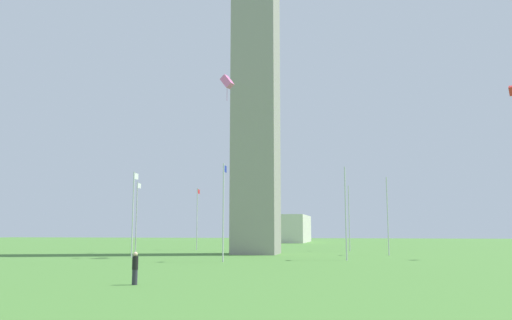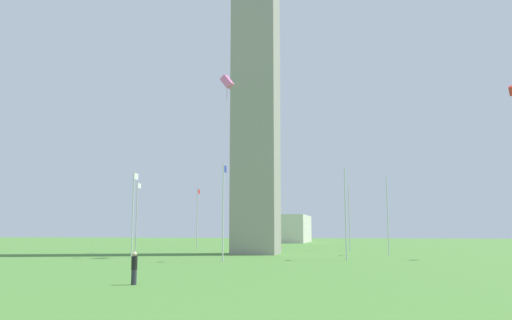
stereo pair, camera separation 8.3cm
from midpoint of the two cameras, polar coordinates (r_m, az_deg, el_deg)
ground_plane at (r=63.14m, az=-0.04°, el=-10.50°), size 260.00×260.00×0.00m
obelisk_monument at (r=66.73m, az=-0.04°, el=11.16°), size 5.42×5.42×49.31m
flagpole_n at (r=78.68m, az=2.21°, el=-6.36°), size 1.12×0.14×9.14m
flagpole_ne at (r=76.76m, az=-6.63°, el=-6.27°), size 1.12×0.14×9.14m
flagpole_e at (r=68.00m, az=-13.25°, el=-5.91°), size 1.12×0.14×9.14m
flagpole_se at (r=55.95m, az=-13.64°, el=-5.52°), size 1.12×0.14×9.14m
flagpole_s at (r=47.80m, az=-3.71°, el=-5.36°), size 1.12×0.14×9.14m
flagpole_sw at (r=50.83m, az=9.96°, el=-5.41°), size 1.12×0.14×9.14m
flagpole_w at (r=62.06m, az=14.48°, el=-5.71°), size 1.12×0.14×9.14m
flagpole_nw at (r=73.12m, az=10.35°, el=-6.12°), size 1.12×0.14×9.14m
person_black_shirt at (r=28.54m, az=-13.48°, el=-11.72°), size 0.32×0.32×1.74m
kite_pink_box at (r=57.17m, az=-3.30°, el=8.74°), size 1.18×1.65×2.98m
kite_red_box at (r=60.35m, az=26.73°, el=6.95°), size 1.15×0.93×2.11m
distant_building at (r=125.88m, az=3.34°, el=-7.70°), size 20.76×10.56×6.51m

